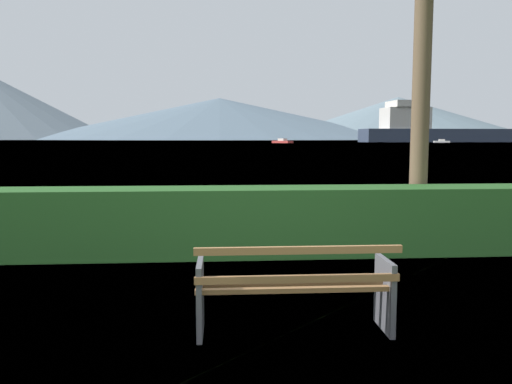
% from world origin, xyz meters
% --- Properties ---
extents(ground_plane, '(1400.00, 1400.00, 0.00)m').
position_xyz_m(ground_plane, '(0.00, 0.00, 0.00)').
color(ground_plane, '#567A38').
extents(water_surface, '(620.00, 620.00, 0.00)m').
position_xyz_m(water_surface, '(0.00, 308.19, 0.00)').
color(water_surface, '#7A99A8').
rests_on(water_surface, ground_plane).
extents(park_bench, '(1.80, 0.58, 0.87)m').
position_xyz_m(park_bench, '(-0.00, -0.06, 0.43)').
color(park_bench, olive).
rests_on(park_bench, ground_plane).
extents(hedge_row, '(9.78, 0.89, 1.03)m').
position_xyz_m(hedge_row, '(0.00, 3.21, 0.52)').
color(hedge_row, '#285B23').
rests_on(hedge_row, ground_plane).
extents(cargo_ship_large, '(101.27, 18.76, 17.26)m').
position_xyz_m(cargo_ship_large, '(102.23, 211.16, 4.83)').
color(cargo_ship_large, '#2D384C').
rests_on(cargo_ship_large, water_surface).
extents(fishing_boat_near, '(6.90, 8.46, 1.61)m').
position_xyz_m(fishing_boat_near, '(21.45, 175.17, 0.56)').
color(fishing_boat_near, '#B2332D').
rests_on(fishing_boat_near, water_surface).
extents(sailboat_mid, '(6.11, 3.39, 1.33)m').
position_xyz_m(sailboat_mid, '(83.71, 186.25, 0.47)').
color(sailboat_mid, silver).
rests_on(sailboat_mid, water_surface).
extents(distant_hills, '(787.60, 426.47, 82.55)m').
position_xyz_m(distant_hills, '(-59.89, 587.46, 30.63)').
color(distant_hills, gray).
rests_on(distant_hills, ground_plane).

